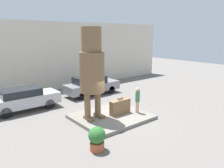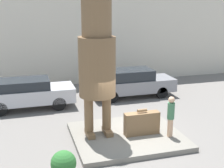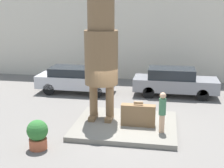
{
  "view_description": "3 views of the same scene",
  "coord_description": "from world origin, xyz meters",
  "px_view_note": "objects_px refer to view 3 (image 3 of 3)",
  "views": [
    {
      "loc": [
        -7.94,
        -9.82,
        5.07
      ],
      "look_at": [
        -0.14,
        -0.23,
        2.23
      ],
      "focal_mm": 35.0,
      "sensor_mm": 36.0,
      "label": 1
    },
    {
      "loc": [
        -3.82,
        -10.93,
        5.43
      ],
      "look_at": [
        -0.64,
        -0.05,
        2.35
      ],
      "focal_mm": 50.0,
      "sensor_mm": 36.0,
      "label": 2
    },
    {
      "loc": [
        1.64,
        -12.39,
        5.18
      ],
      "look_at": [
        -0.58,
        -0.02,
        1.91
      ],
      "focal_mm": 50.0,
      "sensor_mm": 36.0,
      "label": 3
    }
  ],
  "objects_px": {
    "statue_figure": "(101,50)",
    "planter_pot": "(38,134)",
    "tourist": "(162,111)",
    "parked_car_silver": "(75,79)",
    "parked_car_grey": "(174,81)",
    "giant_suitcase": "(138,115)"
  },
  "relations": [
    {
      "from": "tourist",
      "to": "planter_pot",
      "type": "distance_m",
      "value": 4.82
    },
    {
      "from": "parked_car_silver",
      "to": "parked_car_grey",
      "type": "bearing_deg",
      "value": 4.01
    },
    {
      "from": "giant_suitcase",
      "to": "parked_car_grey",
      "type": "relative_size",
      "value": 0.3
    },
    {
      "from": "tourist",
      "to": "parked_car_grey",
      "type": "relative_size",
      "value": 0.35
    },
    {
      "from": "giant_suitcase",
      "to": "tourist",
      "type": "distance_m",
      "value": 1.2
    },
    {
      "from": "statue_figure",
      "to": "giant_suitcase",
      "type": "relative_size",
      "value": 3.71
    },
    {
      "from": "parked_car_grey",
      "to": "statue_figure",
      "type": "bearing_deg",
      "value": -123.28
    },
    {
      "from": "tourist",
      "to": "giant_suitcase",
      "type": "bearing_deg",
      "value": 152.31
    },
    {
      "from": "giant_suitcase",
      "to": "planter_pot",
      "type": "xyz_separation_m",
      "value": [
        -3.43,
        -2.37,
        -0.08
      ]
    },
    {
      "from": "parked_car_silver",
      "to": "parked_car_grey",
      "type": "height_order",
      "value": "parked_car_grey"
    },
    {
      "from": "statue_figure",
      "to": "tourist",
      "type": "height_order",
      "value": "statue_figure"
    },
    {
      "from": "statue_figure",
      "to": "parked_car_grey",
      "type": "height_order",
      "value": "statue_figure"
    },
    {
      "from": "statue_figure",
      "to": "planter_pot",
      "type": "xyz_separation_m",
      "value": [
        -1.76,
        -2.91,
        -2.7
      ]
    },
    {
      "from": "parked_car_silver",
      "to": "parked_car_grey",
      "type": "relative_size",
      "value": 0.96
    },
    {
      "from": "statue_figure",
      "to": "planter_pot",
      "type": "height_order",
      "value": "statue_figure"
    },
    {
      "from": "statue_figure",
      "to": "giant_suitcase",
      "type": "xyz_separation_m",
      "value": [
        1.67,
        -0.54,
        -2.62
      ]
    },
    {
      "from": "statue_figure",
      "to": "planter_pot",
      "type": "bearing_deg",
      "value": -121.2
    },
    {
      "from": "giant_suitcase",
      "to": "parked_car_grey",
      "type": "distance_m",
      "value": 5.65
    },
    {
      "from": "tourist",
      "to": "parked_car_grey",
      "type": "height_order",
      "value": "tourist"
    },
    {
      "from": "giant_suitcase",
      "to": "parked_car_silver",
      "type": "height_order",
      "value": "parked_car_silver"
    },
    {
      "from": "statue_figure",
      "to": "tourist",
      "type": "xyz_separation_m",
      "value": [
        2.65,
        -1.06,
        -2.18
      ]
    },
    {
      "from": "planter_pot",
      "to": "tourist",
      "type": "bearing_deg",
      "value": 22.69
    }
  ]
}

